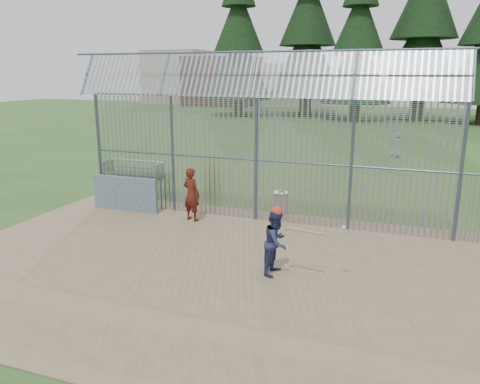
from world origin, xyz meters
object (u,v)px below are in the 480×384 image
at_px(onlooker, 191,194).
at_px(dugout_wall, 125,194).
at_px(trash_can, 281,202).
at_px(bleacher, 133,168).
at_px(batter, 276,242).

bearing_deg(onlooker, dugout_wall, 10.79).
distance_m(trash_can, bleacher, 8.65).
bearing_deg(batter, trash_can, 21.33).
relative_size(dugout_wall, bleacher, 0.83).
height_order(batter, onlooker, onlooker).
bearing_deg(batter, dugout_wall, 70.13).
height_order(dugout_wall, trash_can, dugout_wall).
distance_m(batter, onlooker, 4.83).
bearing_deg(bleacher, onlooker, -42.92).
height_order(dugout_wall, bleacher, dugout_wall).
relative_size(batter, trash_can, 1.91).
height_order(onlooker, bleacher, onlooker).
bearing_deg(dugout_wall, trash_can, 17.27).
xyz_separation_m(dugout_wall, bleacher, (-2.82, 4.89, -0.21)).
relative_size(onlooker, bleacher, 0.58).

